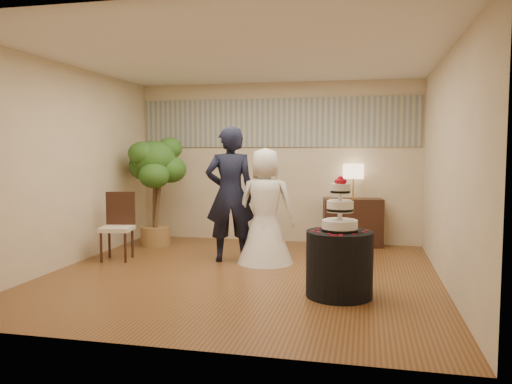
% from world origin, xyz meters
% --- Properties ---
extents(floor, '(5.00, 5.00, 0.00)m').
position_xyz_m(floor, '(0.00, 0.00, 0.00)').
color(floor, brown).
rests_on(floor, ground).
extents(ceiling, '(5.00, 5.00, 0.00)m').
position_xyz_m(ceiling, '(0.00, 0.00, 2.80)').
color(ceiling, white).
rests_on(ceiling, wall_back).
extents(wall_back, '(5.00, 0.06, 2.80)m').
position_xyz_m(wall_back, '(0.00, 2.50, 1.40)').
color(wall_back, beige).
rests_on(wall_back, ground).
extents(wall_front, '(5.00, 0.06, 2.80)m').
position_xyz_m(wall_front, '(0.00, -2.50, 1.40)').
color(wall_front, beige).
rests_on(wall_front, ground).
extents(wall_left, '(0.06, 5.00, 2.80)m').
position_xyz_m(wall_left, '(-2.50, 0.00, 1.40)').
color(wall_left, beige).
rests_on(wall_left, ground).
extents(wall_right, '(0.06, 5.00, 2.80)m').
position_xyz_m(wall_right, '(2.50, 0.00, 1.40)').
color(wall_right, beige).
rests_on(wall_right, ground).
extents(mural_border, '(4.90, 0.02, 0.85)m').
position_xyz_m(mural_border, '(0.00, 2.48, 2.10)').
color(mural_border, gray).
rests_on(mural_border, wall_back).
extents(groom, '(0.82, 0.66, 1.96)m').
position_xyz_m(groom, '(-0.36, 0.74, 0.98)').
color(groom, black).
rests_on(groom, floor).
extents(bride, '(0.82, 0.82, 1.65)m').
position_xyz_m(bride, '(0.16, 0.74, 0.83)').
color(bride, white).
rests_on(bride, floor).
extents(cake_table, '(0.74, 0.74, 0.73)m').
position_xyz_m(cake_table, '(1.29, -0.72, 0.36)').
color(cake_table, black).
rests_on(cake_table, floor).
extents(wedding_cake, '(0.40, 0.40, 0.61)m').
position_xyz_m(wedding_cake, '(1.29, -0.72, 1.03)').
color(wedding_cake, white).
rests_on(wedding_cake, cake_table).
extents(console, '(1.03, 0.58, 0.81)m').
position_xyz_m(console, '(1.35, 2.29, 0.40)').
color(console, black).
rests_on(console, floor).
extents(table_lamp, '(0.34, 0.34, 0.58)m').
position_xyz_m(table_lamp, '(1.35, 2.29, 1.10)').
color(table_lamp, '#D6BA8D').
rests_on(table_lamp, console).
extents(ficus_tree, '(0.99, 0.99, 1.88)m').
position_xyz_m(ficus_tree, '(-1.92, 1.62, 0.94)').
color(ficus_tree, '#2F5F1E').
rests_on(ficus_tree, floor).
extents(side_chair, '(0.53, 0.55, 1.00)m').
position_xyz_m(side_chair, '(-2.01, 0.44, 0.50)').
color(side_chair, black).
rests_on(side_chair, floor).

